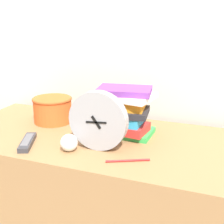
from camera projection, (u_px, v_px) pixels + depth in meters
name	position (u px, v px, depth m)	size (l,w,h in m)	color
wall_back	(121.00, 16.00, 1.53)	(6.00, 0.04, 2.40)	beige
desk	(93.00, 206.00, 1.45)	(1.26, 0.60, 0.71)	olive
desk_clock	(98.00, 121.00, 1.18)	(0.23, 0.04, 0.23)	#99999E
book_stack	(124.00, 111.00, 1.32)	(0.25, 0.22, 0.21)	green
basket	(53.00, 109.00, 1.50)	(0.19, 0.19, 0.12)	#E05623
tv_remote	(27.00, 142.00, 1.25)	(0.11, 0.17, 0.02)	#333338
crumpled_paper_ball	(69.00, 143.00, 1.19)	(0.07, 0.07, 0.07)	white
pen	(128.00, 161.00, 1.11)	(0.15, 0.08, 0.01)	#B21E1E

